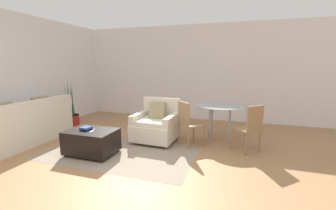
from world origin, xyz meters
TOP-DOWN VIEW (x-y plane):
  - ground_plane at (0.00, 0.00)m, footprint 20.00×20.00m
  - wall_back at (0.00, 3.93)m, footprint 12.00×0.06m
  - wall_left at (-3.19, 1.50)m, footprint 0.06×12.00m
  - area_rug at (-0.52, 0.82)m, footprint 2.81×1.58m
  - couch at (-2.63, 0.59)m, footprint 0.88×2.09m
  - armchair at (-0.09, 1.68)m, footprint 0.90×0.89m
  - ottoman at (-0.94, 0.61)m, footprint 0.87×0.61m
  - book_stack at (-1.05, 0.61)m, footprint 0.19×0.19m
  - tv_remote_primary at (-0.92, 0.66)m, footprint 0.12×0.13m
  - tv_remote_secondary at (-0.88, 0.56)m, footprint 0.06×0.14m
  - potted_plant at (-2.76, 2.18)m, footprint 0.41×0.41m
  - dining_table at (1.20, 2.15)m, footprint 1.01×1.01m
  - dining_chair_near_left at (0.62, 1.57)m, footprint 0.59×0.59m
  - dining_chair_near_right at (1.78, 1.57)m, footprint 0.59×0.59m

SIDE VIEW (x-z plane):
  - ground_plane at x=0.00m, z-range 0.00..0.00m
  - area_rug at x=-0.52m, z-range 0.00..0.01m
  - ottoman at x=-0.94m, z-range 0.02..0.47m
  - potted_plant at x=-2.76m, z-range -0.37..0.88m
  - couch at x=-2.63m, z-range -0.15..0.78m
  - armchair at x=-0.09m, z-range -0.10..0.79m
  - tv_remote_primary at x=-0.92m, z-range 0.45..0.46m
  - tv_remote_secondary at x=-0.88m, z-range 0.45..0.46m
  - book_stack at x=-1.05m, z-range 0.45..0.50m
  - dining_chair_near_left at x=0.62m, z-range 0.07..0.97m
  - dining_chair_near_right at x=1.78m, z-range 0.07..0.97m
  - dining_table at x=1.20m, z-range 0.28..1.04m
  - wall_back at x=0.00m, z-range 0.00..2.75m
  - wall_left at x=-3.19m, z-range 0.00..2.75m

